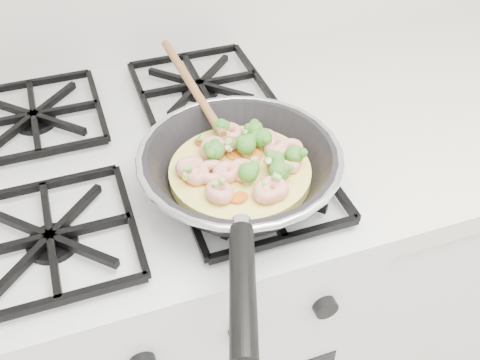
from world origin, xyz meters
name	(u,v)px	position (x,y,z in m)	size (l,w,h in m)	color
stove	(163,313)	(0.00, 1.70, 0.46)	(0.60, 0.60, 0.92)	silver
counter_right	(471,226)	(0.80, 1.70, 0.45)	(1.00, 0.60, 0.90)	silver
skillet	(240,167)	(0.13, 1.56, 0.96)	(0.30, 0.62, 0.09)	black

